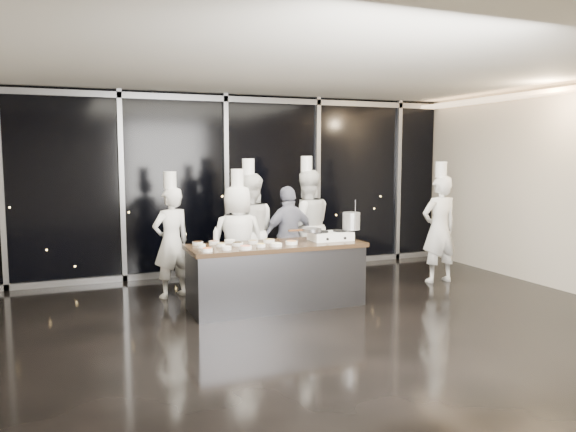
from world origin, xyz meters
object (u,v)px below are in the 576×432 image
at_px(chef_far_left, 171,241).
at_px(guest, 289,237).
at_px(chef_side, 439,228).
at_px(chef_center, 249,232).
at_px(demo_counter, 276,275).
at_px(stock_pot, 351,221).
at_px(frying_pan, 311,230).
at_px(stove, 331,236).
at_px(chef_right, 306,226).
at_px(chef_left, 238,240).

relative_size(chef_far_left, guest, 1.15).
bearing_deg(chef_side, chef_center, -11.60).
bearing_deg(guest, chef_center, -18.09).
relative_size(demo_counter, chef_far_left, 1.31).
height_order(demo_counter, chef_far_left, chef_far_left).
bearing_deg(stock_pot, chef_center, 137.27).
distance_m(frying_pan, chef_far_left, 2.11).
height_order(stove, stock_pot, stock_pot).
relative_size(guest, chef_right, 0.78).
bearing_deg(guest, stove, 92.43).
height_order(demo_counter, chef_side, chef_side).
bearing_deg(chef_center, stock_pot, 152.43).
bearing_deg(chef_right, chef_far_left, 10.78).
height_order(chef_left, chef_side, chef_side).
xyz_separation_m(frying_pan, chef_side, (2.55, 0.43, -0.15)).
bearing_deg(chef_side, guest, -12.81).
distance_m(chef_left, chef_center, 0.40).
bearing_deg(chef_far_left, chef_center, 159.08).
bearing_deg(stock_pot, guest, 118.56).
distance_m(chef_far_left, guest, 1.86).
relative_size(stove, chef_far_left, 0.32).
bearing_deg(demo_counter, chef_right, 51.23).
xyz_separation_m(demo_counter, stock_pot, (1.16, -0.02, 0.71)).
bearing_deg(guest, demo_counter, 48.51).
distance_m(stove, chef_right, 1.28).
xyz_separation_m(demo_counter, frying_pan, (0.52, -0.00, 0.61)).
relative_size(chef_right, chef_side, 1.04).
bearing_deg(chef_side, frying_pan, 10.10).
distance_m(demo_counter, chef_right, 1.70).
bearing_deg(stock_pot, frying_pan, 178.51).
distance_m(chef_center, chef_right, 1.08).
distance_m(chef_far_left, chef_side, 4.38).
height_order(demo_counter, frying_pan, frying_pan).
bearing_deg(stock_pot, chef_right, 96.39).
height_order(chef_left, chef_right, chef_right).
distance_m(stock_pot, chef_left, 1.72).
relative_size(stock_pot, chef_side, 0.13).
relative_size(frying_pan, chef_side, 0.25).
distance_m(chef_left, chef_right, 1.41).
bearing_deg(chef_left, guest, -163.14).
bearing_deg(frying_pan, stock_pot, -0.20).
height_order(stove, chef_right, chef_right).
bearing_deg(chef_far_left, stock_pot, 134.84).
bearing_deg(chef_right, stove, 88.78).
relative_size(chef_far_left, chef_right, 0.89).
bearing_deg(chef_far_left, guest, 156.83).
height_order(frying_pan, chef_center, chef_center).
distance_m(stove, chef_side, 2.27).
height_order(demo_counter, guest, guest).
bearing_deg(frying_pan, chef_side, 10.93).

